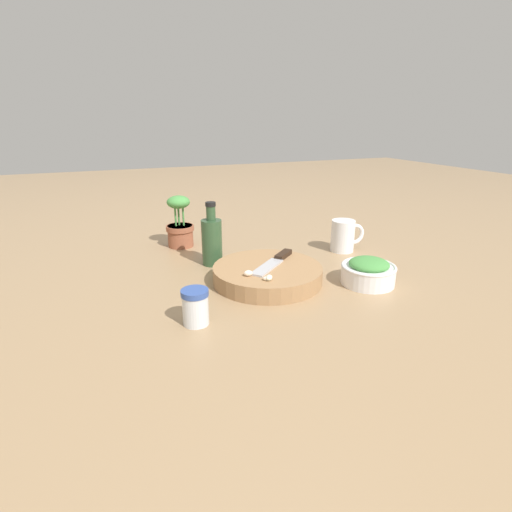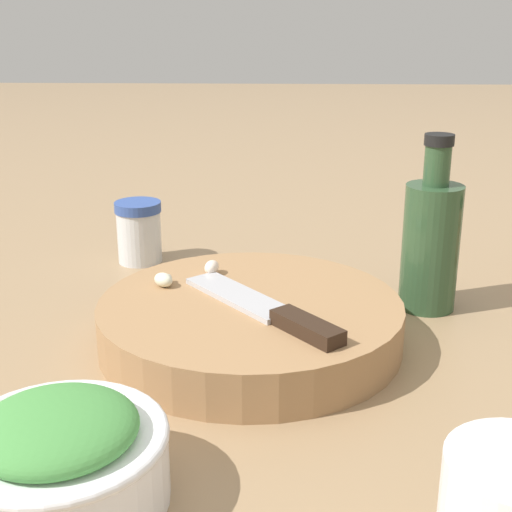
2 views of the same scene
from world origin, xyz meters
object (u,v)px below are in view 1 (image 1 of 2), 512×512
oil_bottle (212,240)px  herb_bowl (368,271)px  coffee_mug (344,236)px  spice_jar (195,307)px  garlic_cloves (260,276)px  cutting_board (267,274)px  potted_herb (180,226)px  chef_knife (275,261)px

oil_bottle → herb_bowl: bearing=-41.6°
coffee_mug → herb_bowl: bearing=-110.5°
spice_jar → garlic_cloves: bearing=24.3°
cutting_board → oil_bottle: size_ratio=1.55×
spice_jar → cutting_board: bearing=33.0°
oil_bottle → potted_herb: 0.21m
coffee_mug → oil_bottle: bearing=174.5°
coffee_mug → garlic_cloves: bearing=-151.0°
cutting_board → garlic_cloves: 0.09m
cutting_board → oil_bottle: bearing=117.4°
cutting_board → coffee_mug: (0.32, 0.14, 0.03)m
garlic_cloves → spice_jar: spice_jar is taller
herb_bowl → coffee_mug: 0.27m
cutting_board → spice_jar: 0.27m
potted_herb → cutting_board: bearing=-69.7°
cutting_board → garlic_cloves: (-0.05, -0.07, 0.03)m
cutting_board → coffee_mug: size_ratio=2.52×
cutting_board → oil_bottle: oil_bottle is taller
coffee_mug → potted_herb: size_ratio=0.66×
chef_knife → coffee_mug: (0.29, 0.12, 0.00)m
oil_bottle → potted_herb: (-0.05, 0.20, -0.00)m
herb_bowl → coffee_mug: size_ratio=1.23×
coffee_mug → potted_herb: 0.53m
potted_herb → oil_bottle: bearing=-76.5°
garlic_cloves → herb_bowl: herb_bowl is taller
cutting_board → coffee_mug: coffee_mug is taller
cutting_board → chef_knife: chef_knife is taller
chef_knife → spice_jar: size_ratio=2.21×
herb_bowl → potted_herb: bearing=127.3°
spice_jar → coffee_mug: size_ratio=0.68×
garlic_cloves → spice_jar: 0.19m
chef_knife → garlic_cloves: bearing=97.0°
herb_bowl → coffee_mug: (0.09, 0.25, 0.02)m
chef_knife → coffee_mug: 0.32m
garlic_cloves → oil_bottle: 0.25m
cutting_board → garlic_cloves: garlic_cloves is taller
herb_bowl → chef_knife: bearing=147.5°
chef_knife → cutting_board: bearing=82.8°
chef_knife → potted_herb: 0.40m
chef_knife → coffee_mug: size_ratio=1.51×
cutting_board → chef_knife: 0.04m
garlic_cloves → herb_bowl: bearing=-8.3°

